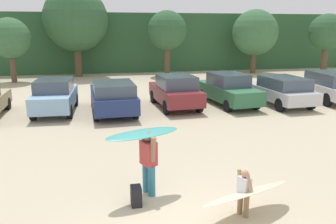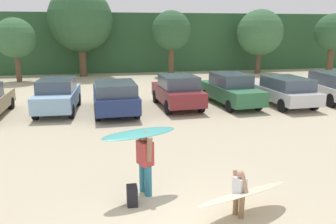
# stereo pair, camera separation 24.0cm
# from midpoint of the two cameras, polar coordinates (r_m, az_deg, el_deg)

# --- Properties ---
(ground_plane) EXTENTS (120.00, 120.00, 0.00)m
(ground_plane) POSITION_cam_midpoint_polar(r_m,az_deg,el_deg) (7.50, 1.50, -18.16)
(ground_plane) COLOR #C1B293
(hillside_ridge) EXTENTS (108.00, 12.00, 5.34)m
(hillside_ridge) POSITION_cam_midpoint_polar(r_m,az_deg,el_deg) (37.37, -9.64, 11.67)
(hillside_ridge) COLOR #2D5633
(hillside_ridge) RESTS_ON ground_plane
(tree_center_right) EXTENTS (2.95, 2.95, 4.77)m
(tree_center_right) POSITION_cam_midpoint_polar(r_m,az_deg,el_deg) (28.06, -25.23, 11.12)
(tree_center_right) COLOR brown
(tree_center_right) RESTS_ON ground_plane
(tree_left) EXTENTS (5.25, 5.25, 7.31)m
(tree_left) POSITION_cam_midpoint_polar(r_m,az_deg,el_deg) (29.73, -15.48, 14.71)
(tree_left) COLOR brown
(tree_left) RESTS_ON ground_plane
(tree_right) EXTENTS (3.27, 3.27, 5.45)m
(tree_right) POSITION_cam_midpoint_polar(r_m,az_deg,el_deg) (29.14, -0.41, 13.46)
(tree_right) COLOR brown
(tree_right) RESTS_ON ground_plane
(tree_far_left) EXTENTS (4.04, 4.04, 5.63)m
(tree_far_left) POSITION_cam_midpoint_polar(r_m,az_deg,el_deg) (31.96, 14.17, 12.77)
(tree_far_left) COLOR brown
(tree_far_left) RESTS_ON ground_plane
(tree_far_right) EXTENTS (3.23, 3.23, 5.28)m
(tree_far_right) POSITION_cam_midpoint_polar(r_m,az_deg,el_deg) (34.44, 24.96, 12.00)
(tree_far_right) COLOR brown
(tree_far_right) RESTS_ON ground_plane
(parked_car_sky_blue) EXTENTS (1.92, 4.19, 1.63)m
(parked_car_sky_blue) POSITION_cam_midpoint_polar(r_m,az_deg,el_deg) (17.25, -18.80, 2.65)
(parked_car_sky_blue) COLOR #84ADD1
(parked_car_sky_blue) RESTS_ON ground_plane
(parked_car_navy) EXTENTS (2.14, 4.76, 1.57)m
(parked_car_navy) POSITION_cam_midpoint_polar(r_m,az_deg,el_deg) (16.46, -9.65, 2.63)
(parked_car_navy) COLOR navy
(parked_car_navy) RESTS_ON ground_plane
(parked_car_maroon) EXTENTS (2.10, 4.26, 1.68)m
(parked_car_maroon) POSITION_cam_midpoint_polar(r_m,az_deg,el_deg) (17.39, 0.85, 3.54)
(parked_car_maroon) COLOR maroon
(parked_car_maroon) RESTS_ON ground_plane
(parked_car_forest_green) EXTENTS (2.22, 4.73, 1.68)m
(parked_car_forest_green) POSITION_cam_midpoint_polar(r_m,az_deg,el_deg) (18.34, 9.67, 3.80)
(parked_car_forest_green) COLOR #2D6642
(parked_car_forest_green) RESTS_ON ground_plane
(parked_car_silver) EXTENTS (2.17, 4.50, 1.53)m
(parked_car_silver) POSITION_cam_midpoint_polar(r_m,az_deg,el_deg) (18.91, 18.07, 3.54)
(parked_car_silver) COLOR silver
(parked_car_silver) RESTS_ON ground_plane
(parked_car_white) EXTENTS (2.13, 4.90, 1.63)m
(parked_car_white) POSITION_cam_midpoint_polar(r_m,az_deg,el_deg) (21.00, 24.89, 4.08)
(parked_car_white) COLOR white
(parked_car_white) RESTS_ON ground_plane
(person_adult) EXTENTS (0.41, 0.70, 1.60)m
(person_adult) POSITION_cam_midpoint_polar(r_m,az_deg,el_deg) (8.31, -4.12, -7.87)
(person_adult) COLOR teal
(person_adult) RESTS_ON ground_plane
(person_child) EXTENTS (0.27, 0.48, 1.06)m
(person_child) POSITION_cam_midpoint_polar(r_m,az_deg,el_deg) (7.64, 11.74, -12.68)
(person_child) COLOR #8C6B4C
(person_child) RESTS_ON ground_plane
(surfboard_teal) EXTENTS (1.95, 1.11, 0.13)m
(surfboard_teal) POSITION_cam_midpoint_polar(r_m,az_deg,el_deg) (8.06, -5.09, -3.64)
(surfboard_teal) COLOR teal
(surfboard_cream) EXTENTS (2.44, 1.36, 0.32)m
(surfboard_cream) POSITION_cam_midpoint_polar(r_m,az_deg,el_deg) (7.68, 12.28, -13.11)
(surfboard_cream) COLOR beige
(backpack_dropped) EXTENTS (0.24, 0.34, 0.45)m
(backpack_dropped) POSITION_cam_midpoint_polar(r_m,az_deg,el_deg) (8.10, -6.23, -13.82)
(backpack_dropped) COLOR black
(backpack_dropped) RESTS_ON ground_plane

